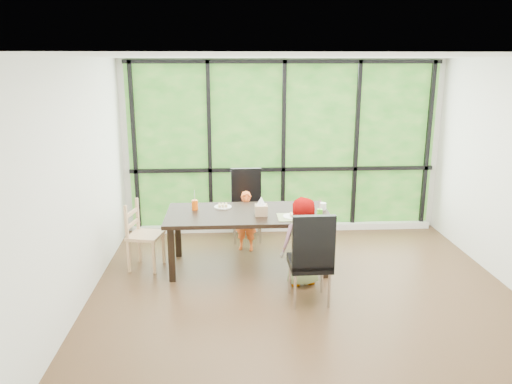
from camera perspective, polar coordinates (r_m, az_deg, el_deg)
ground at (r=6.02m, az=5.39°, el=-11.21°), size 5.00×5.00×0.00m
back_wall at (r=7.75m, az=3.17°, el=5.26°), size 5.00×0.00×5.00m
foliage_backdrop at (r=7.73m, az=3.18°, el=5.24°), size 4.80×0.02×2.65m
window_mullions at (r=7.69m, az=3.22°, el=5.19°), size 4.80×0.06×2.65m
window_sill at (r=7.97m, az=3.11°, el=-4.11°), size 4.80×0.12×0.10m
dining_table at (r=6.49m, az=-0.94°, el=-5.56°), size 2.16×1.12×0.75m
chair_window_leather at (r=7.39m, az=-1.07°, el=-1.63°), size 0.47×0.47×1.08m
chair_interior_leather at (r=5.54m, az=6.27°, el=-7.47°), size 0.47×0.47×1.08m
chair_end_beech at (r=6.58m, az=-12.74°, el=-4.95°), size 0.48×0.50×0.90m
child_toddler at (r=7.04m, az=-1.14°, el=-3.39°), size 0.36×0.28×0.87m
child_older at (r=5.96m, az=5.33°, el=-5.77°), size 0.60×0.46×1.09m
placemat at (r=6.19m, az=4.64°, el=-2.93°), size 0.46×0.33×0.01m
plate_far at (r=6.60m, az=-3.88°, el=-1.74°), size 0.23×0.23×0.01m
plate_near at (r=6.19m, az=4.35°, el=-2.87°), size 0.26×0.26×0.02m
orange_cup at (r=6.52m, az=-7.13°, el=-1.49°), size 0.08×0.08×0.13m
green_cup at (r=6.18m, az=7.41°, el=-2.50°), size 0.07×0.07×0.12m
white_mug at (r=6.54m, az=7.78°, el=-1.65°), size 0.09×0.09×0.09m
tissue_box at (r=6.23m, az=0.61°, el=-2.12°), size 0.16×0.16×0.14m
crepe_rolls_far at (r=6.59m, az=-3.88°, el=-1.53°), size 0.15×0.12×0.04m
crepe_rolls_near at (r=6.18m, az=4.36°, el=-2.64°), size 0.10×0.12×0.04m
straw_white at (r=6.49m, az=-7.16°, el=-0.61°), size 0.01×0.04×0.20m
straw_pink at (r=6.15m, az=7.44°, el=-1.63°), size 0.01×0.04×0.20m
tissue at (r=6.20m, az=0.61°, el=-1.04°), size 0.12×0.12×0.11m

